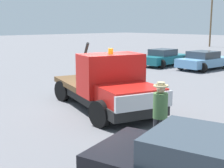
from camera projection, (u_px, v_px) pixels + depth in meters
ground_plane at (104, 108)px, 12.30m from camera, size 160.00×160.00×0.00m
tow_truck at (108, 87)px, 11.79m from camera, size 6.32×3.66×2.51m
person_near_truck at (160, 110)px, 8.15m from camera, size 0.40×0.40×1.80m
parked_car_teal at (164, 58)px, 24.74m from camera, size 2.53×4.53×1.34m
parked_car_skyblue at (204, 60)px, 22.84m from camera, size 2.63×4.67×1.34m
utility_pole at (211, 14)px, 44.93m from camera, size 2.20×0.24×9.02m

